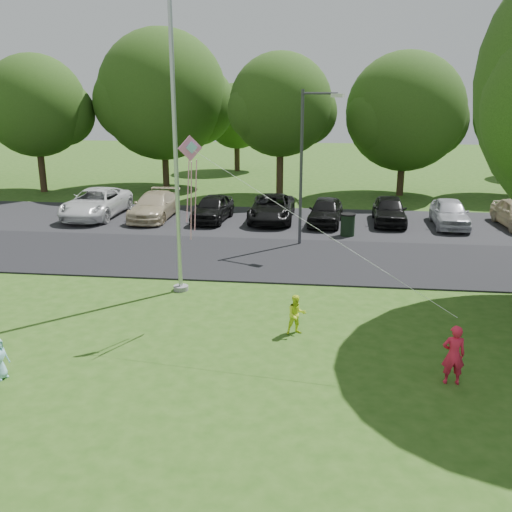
# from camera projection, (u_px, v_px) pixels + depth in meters

# --- Properties ---
(ground) EXTENTS (120.00, 120.00, 0.00)m
(ground) POSITION_uv_depth(u_px,v_px,m) (269.00, 364.00, 14.18)
(ground) COLOR #2A5215
(ground) RESTS_ON ground
(park_road) EXTENTS (60.00, 6.00, 0.06)m
(park_road) POSITION_uv_depth(u_px,v_px,m) (291.00, 259.00, 22.74)
(park_road) COLOR black
(park_road) RESTS_ON ground
(parking_strip) EXTENTS (42.00, 7.00, 0.06)m
(parking_strip) POSITION_uv_depth(u_px,v_px,m) (299.00, 223.00, 28.93)
(parking_strip) COLOR black
(parking_strip) RESTS_ON ground
(flagpole) EXTENTS (0.50, 0.50, 10.00)m
(flagpole) POSITION_uv_depth(u_px,v_px,m) (176.00, 167.00, 18.16)
(flagpole) COLOR #B7BABF
(flagpole) RESTS_ON ground
(street_lamp) EXTENTS (1.74, 0.89, 6.55)m
(street_lamp) POSITION_uv_depth(u_px,v_px,m) (307.00, 154.00, 23.70)
(street_lamp) COLOR #3F3F44
(street_lamp) RESTS_ON ground
(trash_can) EXTENTS (0.68, 0.68, 1.08)m
(trash_can) POSITION_uv_depth(u_px,v_px,m) (348.00, 225.00, 26.13)
(trash_can) COLOR black
(trash_can) RESTS_ON ground
(tree_row) EXTENTS (64.35, 11.94, 10.88)m
(tree_row) POSITION_uv_depth(u_px,v_px,m) (333.00, 103.00, 35.45)
(tree_row) COLOR #332316
(tree_row) RESTS_ON ground
(horizon_trees) EXTENTS (77.46, 7.20, 7.02)m
(horizon_trees) POSITION_uv_depth(u_px,v_px,m) (363.00, 118.00, 44.75)
(horizon_trees) COLOR #332316
(horizon_trees) RESTS_ON ground
(parked_cars) EXTENTS (23.48, 5.31, 1.47)m
(parked_cars) POSITION_uv_depth(u_px,v_px,m) (267.00, 208.00, 28.94)
(parked_cars) COLOR silver
(parked_cars) RESTS_ON ground
(woman) EXTENTS (0.53, 0.36, 1.45)m
(woman) POSITION_uv_depth(u_px,v_px,m) (453.00, 355.00, 13.05)
(woman) COLOR red
(woman) RESTS_ON ground
(child_yellow) EXTENTS (0.67, 0.60, 1.14)m
(child_yellow) POSITION_uv_depth(u_px,v_px,m) (296.00, 315.00, 15.77)
(child_yellow) COLOR #E2FF28
(child_yellow) RESTS_ON ground
(kite) EXTENTS (6.96, 2.98, 3.76)m
(kite) POSITION_uv_depth(u_px,v_px,m) (196.00, 166.00, 15.20)
(kite) COLOR pink
(kite) RESTS_ON ground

